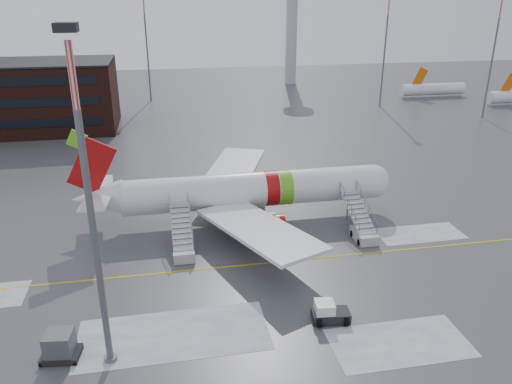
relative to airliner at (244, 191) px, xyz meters
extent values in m
plane|color=#494C4F|center=(-2.49, -8.98, -3.42)|extent=(260.00, 260.00, 0.00)
cylinder|color=white|center=(0.95, 0.00, 0.08)|extent=(28.00, 3.80, 3.80)
sphere|color=white|center=(14.95, 0.00, 0.08)|extent=(3.80, 3.80, 3.80)
cube|color=black|center=(16.00, 0.00, 0.58)|extent=(1.09, 1.60, 0.97)
cone|color=white|center=(-15.45, 0.00, 0.33)|extent=(5.20, 3.72, 3.72)
cube|color=#9C0C0D|center=(-15.55, 0.00, 3.88)|extent=(5.27, 0.30, 6.09)
cube|color=#62B61D|center=(-16.65, 0.00, 6.68)|extent=(2.16, 0.26, 2.16)
cube|color=white|center=(-15.25, 2.60, 0.98)|extent=(3.07, 4.85, 0.18)
cube|color=white|center=(-15.25, -2.60, 0.98)|extent=(3.07, 4.85, 0.18)
cube|color=white|center=(-0.05, 8.50, -0.52)|extent=(10.72, 15.97, 1.13)
cube|color=white|center=(-0.05, -8.50, -0.52)|extent=(10.72, 15.97, 1.13)
cylinder|color=white|center=(1.45, 5.20, -1.87)|extent=(3.40, 2.10, 2.10)
cylinder|color=white|center=(1.45, -5.20, -1.87)|extent=(3.40, 2.10, 2.10)
cylinder|color=#595B60|center=(12.95, 0.00, -2.52)|extent=(0.20, 0.20, 1.80)
cylinder|color=black|center=(12.95, 0.00, -2.97)|extent=(0.90, 0.56, 0.90)
cylinder|color=black|center=(0.45, 2.40, -2.97)|extent=(0.90, 0.56, 0.90)
cylinder|color=black|center=(0.45, -2.40, -2.97)|extent=(0.90, 0.56, 0.90)
cube|color=#AEB0B5|center=(11.18, -7.30, -2.87)|extent=(2.00, 3.20, 1.00)
cube|color=#AEB0B5|center=(11.18, -5.20, -1.19)|extent=(1.90, 5.87, 2.52)
cube|color=#AEB0B5|center=(11.18, -1.90, -0.02)|extent=(1.90, 1.40, 0.15)
cylinder|color=#595B60|center=(11.18, -2.30, -1.72)|extent=(0.16, 0.16, 3.40)
cylinder|color=black|center=(10.28, -8.30, -3.07)|extent=(0.25, 0.70, 0.70)
cylinder|color=black|center=(12.08, -6.30, -3.07)|extent=(0.25, 0.70, 0.70)
cube|color=#A6A9AD|center=(-7.13, -7.30, -2.87)|extent=(2.00, 3.20, 1.00)
cube|color=#A6A9AD|center=(-7.13, -5.20, -1.19)|extent=(1.90, 5.87, 2.52)
cube|color=#A6A9AD|center=(-7.13, -1.90, -0.02)|extent=(1.90, 1.40, 0.15)
cylinder|color=#595B60|center=(-7.13, -2.30, -1.72)|extent=(0.16, 0.16, 3.40)
cylinder|color=black|center=(-8.03, -8.30, -3.07)|extent=(0.25, 0.70, 0.70)
cylinder|color=black|center=(-6.23, -6.30, -3.07)|extent=(0.25, 0.70, 0.70)
cube|color=black|center=(3.46, -19.48, -2.95)|extent=(3.03, 1.85, 0.72)
cube|color=silver|center=(2.95, -19.42, -2.23)|extent=(1.59, 1.59, 0.93)
cube|color=black|center=(2.95, -19.42, -1.87)|extent=(1.37, 1.47, 0.15)
cylinder|color=black|center=(2.36, -20.08, -3.06)|extent=(0.39, 0.75, 0.72)
cylinder|color=black|center=(4.41, -20.31, -3.06)|extent=(0.39, 0.75, 0.72)
cylinder|color=black|center=(2.52, -18.65, -3.06)|extent=(0.39, 0.75, 0.72)
cylinder|color=black|center=(4.56, -18.88, -3.06)|extent=(0.39, 0.75, 0.72)
cube|color=black|center=(-16.23, -20.05, -3.13)|extent=(2.75, 2.15, 0.40)
cube|color=#515458|center=(-16.23, -20.05, -2.21)|extent=(2.05, 1.95, 1.72)
cylinder|color=black|center=(-17.38, -20.86, -3.25)|extent=(0.25, 0.37, 0.34)
cylinder|color=black|center=(-15.08, -19.25, -3.25)|extent=(0.25, 0.37, 0.34)
cylinder|color=#595B60|center=(-12.89, -20.89, 5.32)|extent=(0.44, 0.44, 17.48)
cylinder|color=#CC7272|center=(-12.89, -20.89, 15.81)|extent=(0.40, 0.40, 3.93)
cube|color=black|center=(-12.89, -20.89, 18.43)|extent=(1.20, 1.20, 0.50)
cylinder|color=#595B60|center=(-12.89, -20.89, -3.27)|extent=(0.90, 0.90, 0.30)
cylinder|color=#B2B5BA|center=(27.51, 86.02, 10.58)|extent=(3.00, 3.00, 28.00)
cylinder|color=#595B60|center=(39.51, 53.02, 6.18)|extent=(0.36, 0.36, 19.20)
cylinder|color=#CC7272|center=(39.51, 53.02, 17.70)|extent=(0.32, 0.32, 4.32)
cylinder|color=#595B60|center=(-10.49, 69.02, 6.18)|extent=(0.36, 0.36, 19.20)
cylinder|color=#CC7272|center=(-10.49, 69.02, 17.70)|extent=(0.32, 0.32, 4.32)
cylinder|color=#595B60|center=(55.51, 39.02, 6.18)|extent=(0.36, 0.36, 19.20)
cylinder|color=#CC7272|center=(55.51, 39.02, 17.70)|extent=(0.32, 0.32, 4.32)
camera|label=1|loc=(-8.22, -49.90, 20.14)|focal=35.00mm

